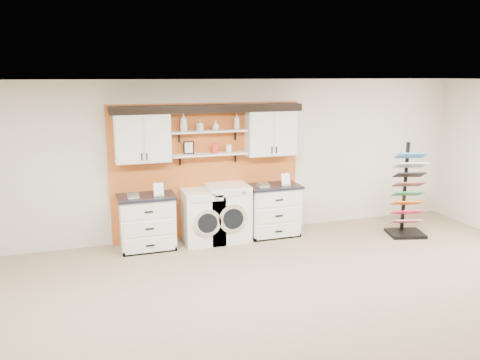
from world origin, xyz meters
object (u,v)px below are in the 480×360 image
object	(u,v)px
base_cabinet_right	(273,210)
sample_rack	(407,207)
base_cabinet_left	(147,222)
washer	(203,217)
dryer	(227,212)

from	to	relation	value
base_cabinet_right	sample_rack	distance (m)	2.44
base_cabinet_right	sample_rack	bearing A→B (deg)	-18.06
base_cabinet_left	sample_rack	size ratio (longest dim) A/B	0.56
washer	base_cabinet_right	bearing A→B (deg)	0.15
sample_rack	base_cabinet_left	bearing A→B (deg)	-174.59
base_cabinet_right	dryer	bearing A→B (deg)	-179.77
washer	sample_rack	bearing A→B (deg)	-11.74
washer	sample_rack	distance (m)	3.70
base_cabinet_left	base_cabinet_right	bearing A→B (deg)	-0.00
base_cabinet_right	sample_rack	xyz separation A→B (m)	(2.32, -0.76, 0.07)
base_cabinet_right	dryer	distance (m)	0.86
washer	dryer	distance (m)	0.45
dryer	sample_rack	world-z (taller)	sample_rack
base_cabinet_left	base_cabinet_right	distance (m)	2.26
washer	sample_rack	size ratio (longest dim) A/B	0.55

